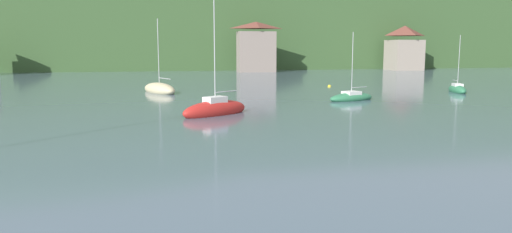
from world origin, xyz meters
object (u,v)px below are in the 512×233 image
at_px(shore_building_central, 256,48).
at_px(mooring_buoy_near, 329,87).
at_px(sailboat_far_4, 351,98).
at_px(sailboat_far_2, 457,90).
at_px(sailboat_far_5, 159,89).
at_px(sailboat_far_9, 215,110).
at_px(shore_building_eastcentral, 404,49).

height_order(shore_building_central, mooring_buoy_near, shore_building_central).
xyz_separation_m(shore_building_central, sailboat_far_4, (-2.66, -49.21, -4.21)).
bearing_deg(sailboat_far_2, sailboat_far_5, -83.06).
bearing_deg(shore_building_central, sailboat_far_4, -93.09).
xyz_separation_m(sailboat_far_2, sailboat_far_9, (-26.02, -11.09, 0.08)).
bearing_deg(mooring_buoy_near, sailboat_far_9, -127.86).
height_order(sailboat_far_2, sailboat_far_4, sailboat_far_4).
relative_size(shore_building_eastcentral, sailboat_far_4, 1.47).
relative_size(sailboat_far_2, sailboat_far_5, 0.78).
distance_m(sailboat_far_4, sailboat_far_5, 19.18).
distance_m(shore_building_central, mooring_buoy_near, 35.15).
distance_m(shore_building_eastcentral, sailboat_far_9, 72.87).
height_order(sailboat_far_9, mooring_buoy_near, sailboat_far_9).
bearing_deg(sailboat_far_4, shore_building_central, -111.85).
distance_m(sailboat_far_2, mooring_buoy_near, 13.82).
xyz_separation_m(sailboat_far_2, sailboat_far_5, (-29.31, 6.12, 0.05)).
relative_size(shore_building_eastcentral, sailboat_far_9, 1.11).
relative_size(sailboat_far_4, sailboat_far_9, 0.75).
relative_size(sailboat_far_2, sailboat_far_9, 0.75).
bearing_deg(sailboat_far_9, sailboat_far_5, -112.90).
bearing_deg(sailboat_far_2, shore_building_eastcentral, 175.28).
relative_size(sailboat_far_4, mooring_buoy_near, 14.95).
bearing_deg(mooring_buoy_near, sailboat_far_2, -43.92).
bearing_deg(sailboat_far_4, mooring_buoy_near, -122.72).
xyz_separation_m(sailboat_far_5, sailboat_far_9, (3.28, -17.21, 0.04)).
xyz_separation_m(shore_building_central, sailboat_far_9, (-15.16, -55.53, -4.10)).
height_order(shore_building_eastcentral, sailboat_far_5, shore_building_eastcentral).
bearing_deg(sailboat_far_2, sailboat_far_4, -51.81).
bearing_deg(sailboat_far_2, shore_building_central, -147.52).
relative_size(shore_building_central, sailboat_far_2, 1.54).
distance_m(shore_building_central, shore_building_eastcentral, 30.62).
height_order(shore_building_central, sailboat_far_9, shore_building_central).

